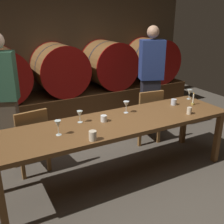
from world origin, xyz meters
The scene contains 21 objects.
ground_plane centered at (0.00, 0.00, 0.00)m, with size 7.98×7.98×0.00m, color #4C443A.
back_wall centered at (0.00, 2.90, 1.41)m, with size 6.14×0.24×2.83m, color brown.
barrel_shelf centered at (0.00, 2.35, 0.25)m, with size 5.53×0.90×0.50m, color #4C2D16.
wine_barrel_left centered at (-1.09, 2.35, 0.97)m, with size 0.95×0.86×0.95m.
wine_barrel_center centered at (-0.02, 2.35, 0.97)m, with size 0.95×0.86×0.95m.
wine_barrel_right centered at (1.03, 2.35, 0.97)m, with size 0.95×0.86×0.95m.
wine_barrel_far_right centered at (2.13, 2.35, 0.97)m, with size 0.95×0.86×0.95m.
dining_table centered at (-0.07, 0.03, 0.70)m, with size 2.97×0.79×0.76m.
chair_left centered at (-0.98, 0.64, 0.49)m, with size 0.45×0.45×0.88m.
chair_right centered at (0.83, 0.66, 0.49)m, with size 0.44×0.44×0.88m.
guest_left centered at (-1.19, 1.10, 0.91)m, with size 0.44×0.36×1.77m.
guest_right centered at (1.12, 1.01, 0.93)m, with size 0.44×0.36×1.80m.
candle_center centered at (1.17, 0.06, 0.81)m, with size 0.05×0.05×0.18m.
wine_glass_far_left centered at (-0.80, -0.01, 0.89)m, with size 0.07×0.07×0.17m.
wine_glass_center_left centered at (-0.47, 0.21, 0.87)m, with size 0.07×0.07×0.14m.
wine_glass_center_right centered at (0.17, 0.22, 0.88)m, with size 0.08×0.08×0.16m.
wine_glass_far_right centered at (1.31, 0.28, 0.87)m, with size 0.07×0.07×0.15m.
cup_far_left centered at (-0.54, -0.30, 0.82)m, with size 0.08×0.08×0.10m, color beige.
cup_center_left centered at (-0.21, 0.10, 0.80)m, with size 0.08×0.08×0.08m, color white.
cup_center_right centered at (0.86, -0.20, 0.81)m, with size 0.06×0.06×0.09m, color beige.
cup_far_right centered at (0.93, 0.18, 0.81)m, with size 0.08×0.08×0.08m, color silver.
Camera 1 is at (-1.51, -2.54, 1.99)m, focal length 42.69 mm.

